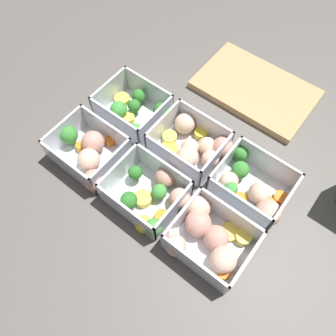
% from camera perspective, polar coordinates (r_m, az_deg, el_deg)
% --- Properties ---
extents(ground_plane, '(4.00, 4.00, 0.00)m').
position_cam_1_polar(ground_plane, '(0.70, 0.00, -0.92)').
color(ground_plane, '#56514C').
extents(container_near_left, '(0.17, 0.14, 0.07)m').
position_cam_1_polar(container_near_left, '(0.72, -13.61, 2.50)').
color(container_near_left, silver).
rests_on(container_near_left, ground_plane).
extents(container_near_center, '(0.16, 0.15, 0.07)m').
position_cam_1_polar(container_near_center, '(0.66, -2.68, -4.56)').
color(container_near_center, silver).
rests_on(container_near_center, ground_plane).
extents(container_near_right, '(0.17, 0.15, 0.07)m').
position_cam_1_polar(container_near_right, '(0.63, 6.93, -11.54)').
color(container_near_right, silver).
rests_on(container_near_right, ground_plane).
extents(container_far_left, '(0.15, 0.13, 0.07)m').
position_cam_1_polar(container_far_left, '(0.77, -5.86, 9.94)').
color(container_far_left, silver).
rests_on(container_far_left, ground_plane).
extents(container_far_center, '(0.16, 0.13, 0.07)m').
position_cam_1_polar(container_far_center, '(0.71, 4.66, 4.00)').
color(container_far_center, silver).
rests_on(container_far_center, ground_plane).
extents(container_far_right, '(0.16, 0.13, 0.07)m').
position_cam_1_polar(container_far_right, '(0.68, 14.41, -3.56)').
color(container_far_right, silver).
rests_on(container_far_right, ground_plane).
extents(cutting_board, '(0.28, 0.18, 0.02)m').
position_cam_1_polar(cutting_board, '(0.85, 14.93, 13.12)').
color(cutting_board, tan).
rests_on(cutting_board, ground_plane).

